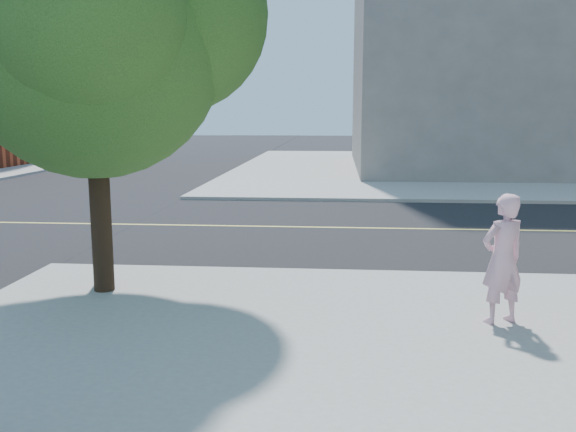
{
  "coord_description": "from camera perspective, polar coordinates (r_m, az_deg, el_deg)",
  "views": [
    {
      "loc": [
        4.12,
        -10.21,
        2.76
      ],
      "look_at": [
        3.4,
        -1.54,
        1.3
      ],
      "focal_mm": 37.89,
      "sensor_mm": 36.0,
      "label": 1
    }
  ],
  "objects": [
    {
      "name": "road_ew",
      "position": [
        15.52,
        -10.71,
        -0.86
      ],
      "size": [
        140.0,
        9.0,
        0.01
      ],
      "primitive_type": "cube",
      "color": "black",
      "rests_on": "ground"
    },
    {
      "name": "ground",
      "position": [
        11.35,
        -16.75,
        -4.97
      ],
      "size": [
        140.0,
        140.0,
        0.0
      ],
      "primitive_type": "plane",
      "color": "black",
      "rests_on": "ground"
    },
    {
      "name": "man_on_phone",
      "position": [
        8.15,
        19.49,
        -3.82
      ],
      "size": [
        0.72,
        0.62,
        1.67
      ],
      "primitive_type": "imported",
      "rotation": [
        0.0,
        0.0,
        3.58
      ],
      "color": "#D79FB4",
      "rests_on": "sidewalk_se"
    },
    {
      "name": "filler_ne",
      "position": [
        33.97,
        22.56,
        16.2
      ],
      "size": [
        18.0,
        16.0,
        14.0
      ],
      "primitive_type": "cube",
      "color": "slate",
      "rests_on": "sidewalk_ne"
    },
    {
      "name": "street_tree",
      "position": [
        9.43,
        -17.4,
        17.52
      ],
      "size": [
        4.69,
        4.27,
        6.23
      ],
      "rotation": [
        0.0,
        0.0,
        -0.33
      ],
      "color": "black",
      "rests_on": "sidewalk_se"
    },
    {
      "name": "sidewalk_ne",
      "position": [
        33.18,
        21.22,
        4.22
      ],
      "size": [
        29.0,
        25.0,
        0.12
      ],
      "primitive_type": "cube",
      "color": "#979693",
      "rests_on": "ground"
    }
  ]
}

